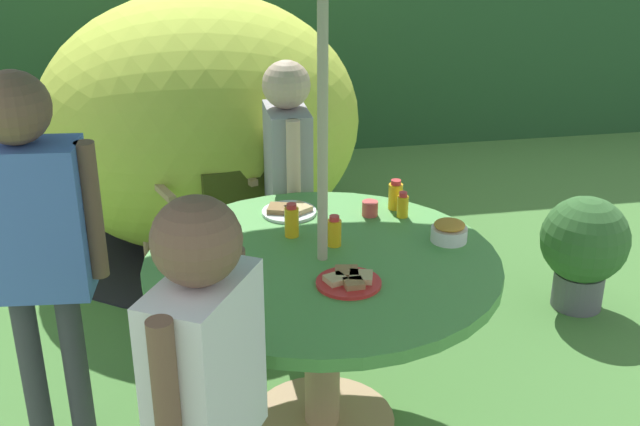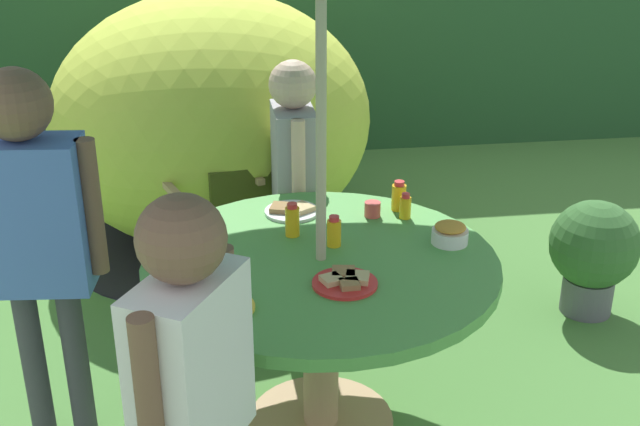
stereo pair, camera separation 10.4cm
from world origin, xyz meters
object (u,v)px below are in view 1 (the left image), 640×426
Objects in this scene: juice_bottle_mid_left at (292,221)px; juice_bottle_far_right at (395,195)px; dome_tent at (200,122)px; potted_plant at (584,246)px; child_in_grey_shirt at (287,160)px; juice_bottle_far_left at (403,205)px; child_in_blue_shirt at (31,221)px; wooden_chair at (189,191)px; cup_near at (370,208)px; plate_near_right at (349,281)px; plate_center_back at (289,211)px; garden_table at (322,293)px; child_in_white_shirt at (205,369)px; juice_bottle_near_left at (334,232)px; plate_center_front at (229,308)px; snack_bowl at (449,231)px.

juice_bottle_far_right is at bearing 22.24° from juice_bottle_mid_left.
dome_tent reaches higher than juice_bottle_far_right.
child_in_grey_shirt is at bearing 172.87° from potted_plant.
child_in_grey_shirt reaches higher than juice_bottle_far_left.
dome_tent is at bearing 75.77° from child_in_blue_shirt.
child_in_blue_shirt reaches higher than wooden_chair.
plate_near_right is at bearing -110.44° from cup_near.
plate_center_back is 1.78× the size of juice_bottle_far_right.
child_in_white_shirt is (-0.44, -0.76, 0.25)m from garden_table.
cup_near is at bearing 53.27° from garden_table.
wooden_chair is 1.15m from cup_near.
garden_table is 0.97× the size of child_in_white_shirt.
juice_bottle_mid_left is (-0.14, 0.11, 0.01)m from juice_bottle_near_left.
plate_near_right is at bearing -72.05° from juice_bottle_mid_left.
garden_table is 1.57m from potted_plant.
juice_bottle_near_left is at bearing -128.48° from cup_near.
plate_center_front is (-1.75, -0.98, 0.41)m from potted_plant.
wooden_chair is 1.52m from plate_near_right.
juice_bottle_far_right is (0.72, 0.70, 0.04)m from plate_center_front.
potted_plant is 2.95× the size of plate_center_front.
potted_plant is 1.62m from juice_bottle_mid_left.
dome_tent is (-0.35, 1.83, 0.11)m from garden_table.
juice_bottle_near_left is 0.38m from juice_bottle_far_left.
juice_bottle_far_left is at bearing 38.96° from garden_table.
snack_bowl is at bearing -14.50° from juice_bottle_mid_left.
garden_table is 0.30m from juice_bottle_mid_left.
plate_center_back is at bearing -84.51° from wooden_chair.
wooden_chair reaches higher than snack_bowl.
child_in_grey_shirt is 11.93× the size of juice_bottle_far_left.
child_in_blue_shirt is 1.04m from juice_bottle_near_left.
wooden_chair reaches higher than plate_near_right.
plate_near_right is at bearing -91.69° from juice_bottle_near_left.
plate_center_back reaches higher than garden_table.
dome_tent is at bearing 115.48° from juice_bottle_far_left.
cup_near reaches higher than plate_near_right.
juice_bottle_mid_left is (-0.13, 0.41, 0.05)m from plate_near_right.
child_in_grey_shirt is at bearing 90.25° from garden_table.
plate_near_right is 0.60m from juice_bottle_far_left.
plate_near_right is at bearing -146.91° from potted_plant.
potted_plant is 0.44× the size of child_in_white_shirt.
snack_bowl is 0.43m from juice_bottle_near_left.
potted_plant is 4.65× the size of juice_bottle_far_right.
juice_bottle_near_left is at bearing 57.92° from garden_table.
wooden_chair is 1.30m from child_in_blue_shirt.
juice_bottle_far_right is at bearing -65.59° from wooden_chair.
juice_bottle_near_left is (0.06, 0.10, 0.19)m from garden_table.
dome_tent reaches higher than child_in_grey_shirt.
child_in_white_shirt is 9.64× the size of snack_bowl.
cup_near is (0.60, -1.49, 0.06)m from dome_tent.
juice_bottle_near_left is 1.13× the size of juice_bottle_far_left.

